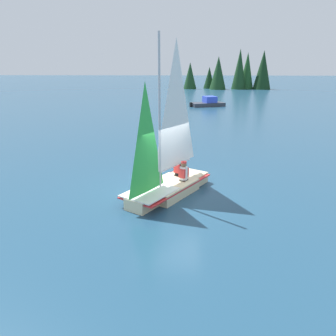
{
  "coord_description": "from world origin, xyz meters",
  "views": [
    {
      "loc": [
        -0.51,
        11.39,
        4.66
      ],
      "look_at": [
        0.0,
        0.0,
        1.02
      ],
      "focal_mm": 35.0,
      "sensor_mm": 36.0,
      "label": 1
    }
  ],
  "objects_px": {
    "sailor_helm": "(184,175)",
    "sailor_crew": "(179,170)",
    "sailboat_main": "(168,173)",
    "motorboat_distant": "(208,103)"
  },
  "relations": [
    {
      "from": "sailor_helm",
      "to": "sailor_crew",
      "type": "xyz_separation_m",
      "value": [
        0.2,
        -0.58,
        0.0
      ]
    },
    {
      "from": "sailor_crew",
      "to": "motorboat_distant",
      "type": "height_order",
      "value": "sailor_crew"
    },
    {
      "from": "sailor_helm",
      "to": "sailor_crew",
      "type": "distance_m",
      "value": 0.61
    },
    {
      "from": "sailor_helm",
      "to": "sailor_crew",
      "type": "bearing_deg",
      "value": -129.1
    },
    {
      "from": "sailor_crew",
      "to": "sailboat_main",
      "type": "bearing_deg",
      "value": 10.24
    },
    {
      "from": "sailboat_main",
      "to": "motorboat_distant",
      "type": "height_order",
      "value": "sailboat_main"
    },
    {
      "from": "sailor_helm",
      "to": "sailor_crew",
      "type": "relative_size",
      "value": 1.0
    },
    {
      "from": "sailboat_main",
      "to": "sailor_crew",
      "type": "relative_size",
      "value": 4.85
    },
    {
      "from": "sailboat_main",
      "to": "sailor_crew",
      "type": "bearing_deg",
      "value": -169.76
    },
    {
      "from": "sailboat_main",
      "to": "sailor_helm",
      "type": "xyz_separation_m",
      "value": [
        -0.57,
        -0.35,
        -0.2
      ]
    }
  ]
}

